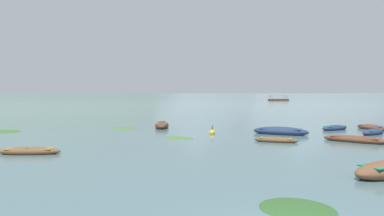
# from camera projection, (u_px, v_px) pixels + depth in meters

# --- Properties ---
(ground_plane) EXTENTS (6000.00, 6000.00, 0.00)m
(ground_plane) POSITION_uv_depth(u_px,v_px,m) (182.00, 93.00, 1505.83)
(ground_plane) COLOR slate
(mountain_1) EXTENTS (2148.64, 2148.64, 489.09)m
(mountain_1) POSITION_uv_depth(u_px,v_px,m) (63.00, 58.00, 2461.99)
(mountain_1) COLOR #56665B
(mountain_1) RESTS_ON ground
(mountain_2) EXTENTS (1093.15, 1093.15, 434.33)m
(mountain_2) POSITION_uv_depth(u_px,v_px,m) (197.00, 61.00, 2397.03)
(mountain_2) COLOR slate
(mountain_2) RESTS_ON ground
(mountain_3) EXTENTS (1507.76, 1507.76, 511.75)m
(mountain_3) POSITION_uv_depth(u_px,v_px,m) (303.00, 58.00, 2572.41)
(mountain_3) COLOR slate
(mountain_3) RESTS_ON ground
(rowboat_0) EXTENTS (3.02, 2.56, 0.57)m
(rowboat_0) POSITION_uv_depth(u_px,v_px,m) (373.00, 132.00, 29.37)
(rowboat_0) COLOR navy
(rowboat_0) RESTS_ON ground
(rowboat_4) EXTENTS (3.54, 0.95, 0.50)m
(rowboat_4) POSITION_uv_depth(u_px,v_px,m) (29.00, 151.00, 20.01)
(rowboat_4) COLOR brown
(rowboat_4) RESTS_ON ground
(rowboat_5) EXTENTS (3.14, 1.84, 0.46)m
(rowboat_5) POSITION_uv_depth(u_px,v_px,m) (276.00, 140.00, 24.82)
(rowboat_5) COLOR brown
(rowboat_5) RESTS_ON ground
(rowboat_6) EXTENTS (4.01, 3.69, 0.56)m
(rowboat_6) POSITION_uv_depth(u_px,v_px,m) (355.00, 139.00, 24.82)
(rowboat_6) COLOR brown
(rowboat_6) RESTS_ON ground
(rowboat_7) EXTENTS (4.76, 3.31, 0.79)m
(rowboat_7) POSITION_uv_depth(u_px,v_px,m) (281.00, 131.00, 29.39)
(rowboat_7) COLOR navy
(rowboat_7) RESTS_ON ground
(rowboat_8) EXTENTS (3.23, 2.34, 0.56)m
(rowboat_8) POSITION_uv_depth(u_px,v_px,m) (335.00, 128.00, 32.78)
(rowboat_8) COLOR navy
(rowboat_8) RESTS_ON ground
(rowboat_9) EXTENTS (2.14, 3.69, 0.60)m
(rowboat_9) POSITION_uv_depth(u_px,v_px,m) (373.00, 128.00, 33.08)
(rowboat_9) COLOR brown
(rowboat_9) RESTS_ON ground
(rowboat_10) EXTENTS (1.47, 4.39, 0.77)m
(rowboat_10) POSITION_uv_depth(u_px,v_px,m) (162.00, 125.00, 35.13)
(rowboat_10) COLOR #4C3323
(rowboat_10) RESTS_ON ground
(ferry_0) EXTENTS (8.40, 4.38, 2.54)m
(ferry_0) POSITION_uv_depth(u_px,v_px,m) (278.00, 100.00, 143.79)
(ferry_0) COLOR brown
(ferry_0) RESTS_ON ground
(mooring_buoy) EXTENTS (0.50, 0.50, 0.86)m
(mooring_buoy) POSITION_uv_depth(u_px,v_px,m) (212.00, 133.00, 29.53)
(mooring_buoy) COLOR yellow
(mooring_buoy) RESTS_ON ground
(weed_patch_0) EXTENTS (2.89, 3.59, 0.14)m
(weed_patch_0) POSITION_uv_depth(u_px,v_px,m) (125.00, 128.00, 34.28)
(weed_patch_0) COLOR #477033
(weed_patch_0) RESTS_ON ground
(weed_patch_1) EXTENTS (3.01, 2.63, 0.14)m
(weed_patch_1) POSITION_uv_depth(u_px,v_px,m) (178.00, 138.00, 26.93)
(weed_patch_1) COLOR #477033
(weed_patch_1) RESTS_ON ground
(weed_patch_2) EXTENTS (3.16, 3.18, 0.14)m
(weed_patch_2) POSITION_uv_depth(u_px,v_px,m) (297.00, 209.00, 10.59)
(weed_patch_2) COLOR #2D5628
(weed_patch_2) RESTS_ON ground
(weed_patch_3) EXTENTS (4.00, 4.09, 0.14)m
(weed_patch_3) POSITION_uv_depth(u_px,v_px,m) (5.00, 132.00, 31.19)
(weed_patch_3) COLOR #38662D
(weed_patch_3) RESTS_ON ground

